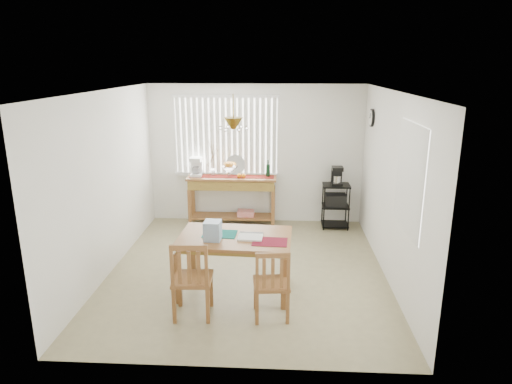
# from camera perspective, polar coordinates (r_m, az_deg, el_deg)

# --- Properties ---
(ground) EXTENTS (4.00, 4.50, 0.01)m
(ground) POSITION_cam_1_polar(r_m,az_deg,el_deg) (6.86, -1.10, -9.77)
(ground) COLOR tan
(room_shell) EXTENTS (4.20, 4.70, 2.70)m
(room_shell) POSITION_cam_1_polar(r_m,az_deg,el_deg) (6.33, -1.15, 4.29)
(room_shell) COLOR white
(room_shell) RESTS_ON ground
(sideboard) EXTENTS (1.65, 0.46, 0.93)m
(sideboard) POSITION_cam_1_polar(r_m,az_deg,el_deg) (8.52, -2.96, 0.41)
(sideboard) COLOR #935E31
(sideboard) RESTS_ON ground
(sideboard_items) EXTENTS (1.57, 0.39, 0.71)m
(sideboard_items) POSITION_cam_1_polar(r_m,az_deg,el_deg) (8.47, -4.86, 2.95)
(sideboard_items) COLOR maroon
(sideboard_items) RESTS_ON sideboard
(wire_cart) EXTENTS (0.48, 0.39, 0.82)m
(wire_cart) POSITION_cam_1_polar(r_m,az_deg,el_deg) (8.52, 9.92, -1.21)
(wire_cart) COLOR black
(wire_cart) RESTS_ON ground
(cart_items) EXTENTS (0.19, 0.23, 0.34)m
(cart_items) POSITION_cam_1_polar(r_m,az_deg,el_deg) (8.40, 10.07, 1.97)
(cart_items) COLOR black
(cart_items) RESTS_ON wire_cart
(dining_table) EXTENTS (1.50, 1.01, 0.78)m
(dining_table) POSITION_cam_1_polar(r_m,az_deg,el_deg) (6.01, -2.64, -6.32)
(dining_table) COLOR #935E31
(dining_table) RESTS_ON ground
(table_items) EXTENTS (1.12, 0.58, 0.25)m
(table_items) POSITION_cam_1_polar(r_m,az_deg,el_deg) (5.85, -4.23, -5.05)
(table_items) COLOR #137067
(table_items) RESTS_ON dining_table
(chair_left) EXTENTS (0.48, 0.48, 0.99)m
(chair_left) POSITION_cam_1_polar(r_m,az_deg,el_deg) (5.55, -8.01, -10.78)
(chair_left) COLOR #935E31
(chair_left) RESTS_ON ground
(chair_right) EXTENTS (0.46, 0.46, 0.91)m
(chair_right) POSITION_cam_1_polar(r_m,az_deg,el_deg) (5.48, 1.95, -11.44)
(chair_right) COLOR #935E31
(chair_right) RESTS_ON ground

